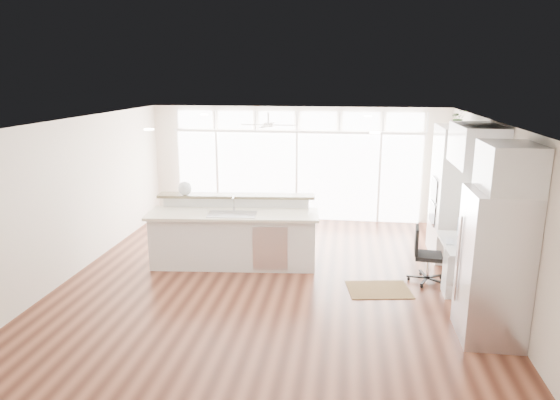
# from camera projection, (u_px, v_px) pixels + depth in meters

# --- Properties ---
(floor) EXTENTS (7.00, 8.00, 0.02)m
(floor) POSITION_uv_depth(u_px,v_px,m) (272.00, 284.00, 8.40)
(floor) COLOR #462115
(floor) RESTS_ON ground
(ceiling) EXTENTS (7.00, 8.00, 0.02)m
(ceiling) POSITION_uv_depth(u_px,v_px,m) (272.00, 122.00, 7.75)
(ceiling) COLOR silver
(ceiling) RESTS_ON wall_back
(wall_back) EXTENTS (7.00, 0.04, 2.70)m
(wall_back) POSITION_uv_depth(u_px,v_px,m) (297.00, 164.00, 11.92)
(wall_back) COLOR silver
(wall_back) RESTS_ON floor
(wall_front) EXTENTS (7.00, 0.04, 2.70)m
(wall_front) POSITION_uv_depth(u_px,v_px,m) (201.00, 324.00, 4.23)
(wall_front) COLOR silver
(wall_front) RESTS_ON floor
(wall_left) EXTENTS (0.04, 8.00, 2.70)m
(wall_left) POSITION_uv_depth(u_px,v_px,m) (70.00, 199.00, 8.53)
(wall_left) COLOR silver
(wall_left) RESTS_ON floor
(wall_right) EXTENTS (0.04, 8.00, 2.70)m
(wall_right) POSITION_uv_depth(u_px,v_px,m) (498.00, 214.00, 7.62)
(wall_right) COLOR silver
(wall_right) RESTS_ON floor
(glass_wall) EXTENTS (5.80, 0.06, 2.08)m
(glass_wall) POSITION_uv_depth(u_px,v_px,m) (297.00, 177.00, 11.93)
(glass_wall) COLOR white
(glass_wall) RESTS_ON wall_back
(transom_row) EXTENTS (5.90, 0.06, 0.40)m
(transom_row) POSITION_uv_depth(u_px,v_px,m) (297.00, 121.00, 11.61)
(transom_row) COLOR white
(transom_row) RESTS_ON wall_back
(desk_window) EXTENTS (0.04, 0.85, 0.85)m
(desk_window) POSITION_uv_depth(u_px,v_px,m) (491.00, 196.00, 7.86)
(desk_window) COLOR white
(desk_window) RESTS_ON wall_right
(ceiling_fan) EXTENTS (1.16, 1.16, 0.32)m
(ceiling_fan) POSITION_uv_depth(u_px,v_px,m) (268.00, 120.00, 10.56)
(ceiling_fan) COLOR white
(ceiling_fan) RESTS_ON ceiling
(recessed_lights) EXTENTS (3.40, 3.00, 0.02)m
(recessed_lights) POSITION_uv_depth(u_px,v_px,m) (274.00, 122.00, 7.94)
(recessed_lights) COLOR white
(recessed_lights) RESTS_ON ceiling
(oven_cabinet) EXTENTS (0.64, 1.20, 2.50)m
(oven_cabinet) POSITION_uv_depth(u_px,v_px,m) (452.00, 193.00, 9.41)
(oven_cabinet) COLOR white
(oven_cabinet) RESTS_ON floor
(desk_nook) EXTENTS (0.72, 1.30, 0.76)m
(desk_nook) POSITION_uv_depth(u_px,v_px,m) (463.00, 265.00, 8.19)
(desk_nook) COLOR white
(desk_nook) RESTS_ON floor
(upper_cabinets) EXTENTS (0.64, 1.30, 0.64)m
(upper_cabinets) POSITION_uv_depth(u_px,v_px,m) (477.00, 145.00, 7.70)
(upper_cabinets) COLOR white
(upper_cabinets) RESTS_ON wall_right
(refrigerator) EXTENTS (0.76, 0.90, 2.00)m
(refrigerator) POSITION_uv_depth(u_px,v_px,m) (494.00, 266.00, 6.45)
(refrigerator) COLOR silver
(refrigerator) RESTS_ON floor
(fridge_cabinet) EXTENTS (0.64, 0.90, 0.60)m
(fridge_cabinet) POSITION_uv_depth(u_px,v_px,m) (510.00, 168.00, 6.13)
(fridge_cabinet) COLOR white
(fridge_cabinet) RESTS_ON wall_right
(framed_photos) EXTENTS (0.06, 0.22, 0.80)m
(framed_photos) POSITION_uv_depth(u_px,v_px,m) (481.00, 196.00, 8.49)
(framed_photos) COLOR black
(framed_photos) RESTS_ON wall_right
(kitchen_island) EXTENTS (3.17, 1.44, 1.22)m
(kitchen_island) POSITION_uv_depth(u_px,v_px,m) (234.00, 233.00, 9.07)
(kitchen_island) COLOR white
(kitchen_island) RESTS_ON floor
(rug) EXTENTS (1.10, 0.87, 0.01)m
(rug) POSITION_uv_depth(u_px,v_px,m) (379.00, 290.00, 8.13)
(rug) COLOR #3E2913
(rug) RESTS_ON floor
(office_chair) EXTENTS (0.54, 0.50, 0.95)m
(office_chair) POSITION_uv_depth(u_px,v_px,m) (429.00, 255.00, 8.34)
(office_chair) COLOR black
(office_chair) RESTS_ON floor
(fishbowl) EXTENTS (0.27, 0.27, 0.26)m
(fishbowl) POSITION_uv_depth(u_px,v_px,m) (185.00, 188.00, 9.32)
(fishbowl) COLOR white
(fishbowl) RESTS_ON kitchen_island
(monitor) EXTENTS (0.14, 0.52, 0.43)m
(monitor) POSITION_uv_depth(u_px,v_px,m) (461.00, 230.00, 8.05)
(monitor) COLOR black
(monitor) RESTS_ON desk_nook
(keyboard) EXTENTS (0.16, 0.31, 0.01)m
(keyboard) POSITION_uv_depth(u_px,v_px,m) (449.00, 242.00, 8.13)
(keyboard) COLOR silver
(keyboard) RESTS_ON desk_nook
(potted_plant) EXTENTS (0.29, 0.31, 0.23)m
(potted_plant) POSITION_uv_depth(u_px,v_px,m) (458.00, 120.00, 9.08)
(potted_plant) COLOR #37622A
(potted_plant) RESTS_ON oven_cabinet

